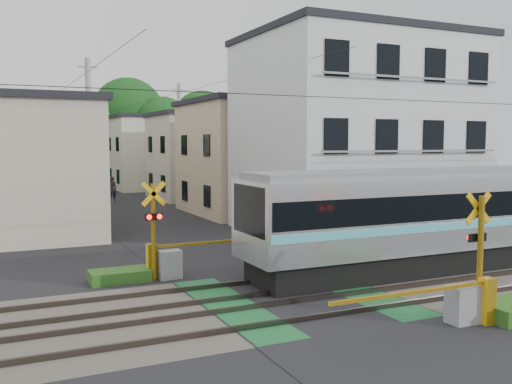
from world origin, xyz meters
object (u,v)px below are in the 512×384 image
crossing_signal_near (467,294)px  crossing_signal_far (166,256)px  pedestrian (112,189)px  apartment_block (355,134)px

crossing_signal_near → crossing_signal_far: 8.95m
crossing_signal_near → pedestrian: 31.90m
apartment_block → pedestrian: 20.70m
crossing_signal_far → apartment_block: (11.09, 5.84, 3.94)m
crossing_signal_near → crossing_signal_far: (-5.17, 7.31, 0.00)m
crossing_signal_near → apartment_block: bearing=65.8°
apartment_block → pedestrian: (-8.09, 18.68, -3.74)m
crossing_signal_far → pedestrian: size_ratio=2.60×
crossing_signal_far → crossing_signal_near: bearing=-54.7°
apartment_block → pedestrian: bearing=113.4°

